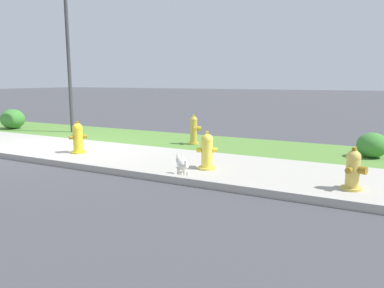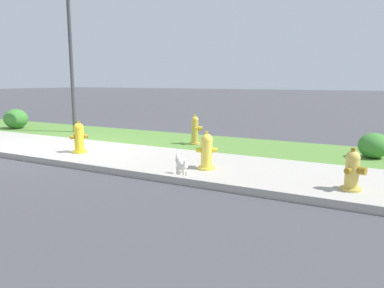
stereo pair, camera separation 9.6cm
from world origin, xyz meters
name	(u,v)px [view 1 (the left image)]	position (x,y,z in m)	size (l,w,h in m)	color
ground_plane	(61,149)	(0.00, 0.00, 0.00)	(120.00, 120.00, 0.00)	#424247
sidewalk_pavement	(61,148)	(0.00, 0.00, 0.01)	(18.00, 2.53, 0.01)	#ADA89E
grass_verge	(124,135)	(0.00, 2.47, 0.00)	(18.00, 2.41, 0.01)	#568438
street_curb	(12,156)	(0.00, -1.35, 0.06)	(18.00, 0.16, 0.12)	#ADA89E
fire_hydrant_mid_block	(353,170)	(6.60, -0.46, 0.31)	(0.37, 0.39, 0.66)	gold
fire_hydrant_near_corner	(78,138)	(0.80, -0.23, 0.35)	(0.38, 0.38, 0.74)	yellow
fire_hydrant_by_grass_verge	(194,130)	(2.58, 2.06, 0.38)	(0.33, 0.35, 0.78)	gold
fire_hydrant_across_street	(207,151)	(4.07, -0.27, 0.34)	(0.39, 0.38, 0.72)	yellow
small_white_dog	(182,164)	(3.94, -0.97, 0.23)	(0.42, 0.44, 0.40)	silver
street_lamp	(67,31)	(-1.94, 2.30, 3.14)	(0.32, 0.32, 4.77)	#3D3D42
shrub_bush_far_verge	(13,119)	(-4.38, 1.98, 0.33)	(0.79, 0.79, 0.67)	#3D7F33
shrub_bush_near_lamp	(372,145)	(6.74, 2.36, 0.27)	(0.64, 0.64, 0.54)	#3D7F33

